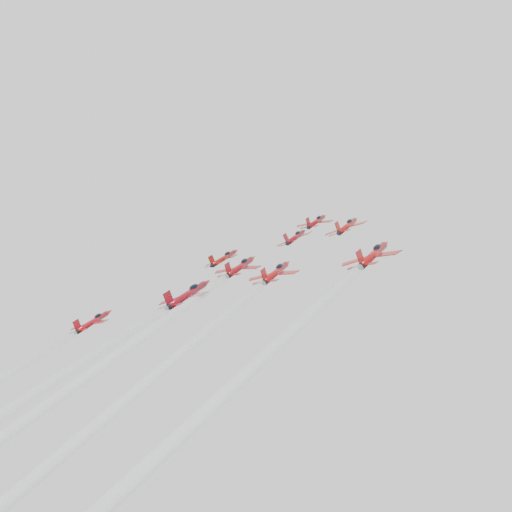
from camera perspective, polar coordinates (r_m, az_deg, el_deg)
The scene contains 7 objects.
jet_lead at distance 157.84m, azimuth 4.85°, elevation 2.78°, with size 8.62×10.47×8.37m.
jet_row2_left at distance 150.98m, azimuth -2.58°, elevation -0.15°, with size 8.53×10.36×8.28m.
jet_row2_center at distance 146.17m, azimuth 3.19°, elevation 1.54°, with size 8.39×10.20×8.15m.
jet_row2_right at distance 139.16m, azimuth 7.32°, elevation 2.42°, with size 9.00×10.93×8.73m.
jet_center at distance 97.42m, azimuth -13.17°, elevation -9.20°, with size 9.59×82.64×65.92m.
jet_rear_right at distance 82.13m, azimuth -10.42°, elevation -10.88°, with size 9.04×77.93×62.16m.
jet_rear_farright at distance 66.71m, azimuth -1.37°, elevation -11.59°, with size 9.62×82.94×66.16m.
Camera 1 is at (65.34, -105.31, 100.54)m, focal length 50.00 mm.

